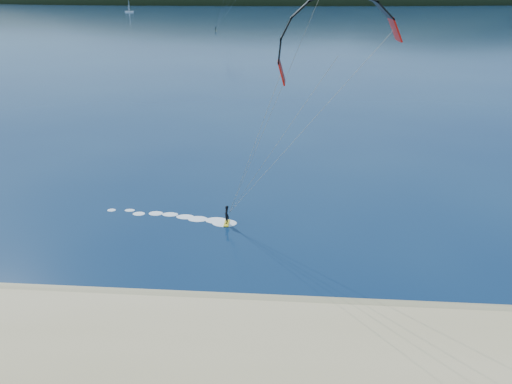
% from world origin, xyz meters
% --- Properties ---
extents(ground, '(1800.00, 1800.00, 0.00)m').
position_xyz_m(ground, '(0.00, 0.00, 0.00)').
color(ground, '#081C3E').
rests_on(ground, ground).
extents(wet_sand, '(220.00, 2.50, 0.10)m').
position_xyz_m(wet_sand, '(0.00, 4.50, 0.05)').
color(wet_sand, '#89774F').
rests_on(wet_sand, ground).
extents(headland, '(1200.00, 310.00, 140.00)m').
position_xyz_m(headland, '(0.63, 745.28, 0.00)').
color(headland, black).
rests_on(headland, ground).
extents(kitesurfer_near, '(21.88, 8.59, 17.00)m').
position_xyz_m(kitesurfer_near, '(7.99, 9.78, 13.07)').
color(kitesurfer_near, gold).
rests_on(kitesurfer_near, ground).
extents(sailboat, '(7.22, 4.52, 10.07)m').
position_xyz_m(sailboat, '(-131.72, 400.71, 0.74)').
color(sailboat, white).
rests_on(sailboat, ground).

